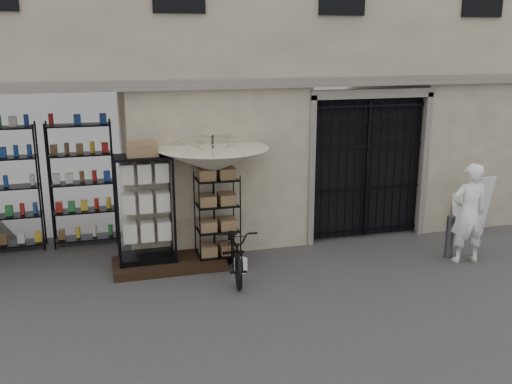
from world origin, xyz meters
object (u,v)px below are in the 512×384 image
object	(u,v)px
market_umbrella	(213,153)
steel_bollard	(450,237)
shopkeeper	(464,261)
display_cabinet	(145,214)
wire_rack	(217,220)
white_bucket	(240,265)
bicycle	(235,275)
easel_sign	(470,203)

from	to	relation	value
market_umbrella	steel_bollard	size ratio (longest dim) A/B	3.49
steel_bollard	shopkeeper	size ratio (longest dim) A/B	0.44
display_cabinet	wire_rack	distance (m)	1.30
market_umbrella	white_bucket	distance (m)	2.06
shopkeeper	white_bucket	bearing A→B (deg)	-3.12
display_cabinet	bicycle	xyz separation A→B (m)	(1.45, -0.77, -1.01)
shopkeeper	display_cabinet	bearing A→B (deg)	-6.92
wire_rack	shopkeeper	size ratio (longest dim) A/B	0.90
easel_sign	wire_rack	bearing A→B (deg)	-176.77
display_cabinet	steel_bollard	size ratio (longest dim) A/B	2.54
white_bucket	shopkeeper	world-z (taller)	white_bucket
white_bucket	bicycle	xyz separation A→B (m)	(-0.12, -0.13, -0.12)
wire_rack	steel_bollard	size ratio (longest dim) A/B	2.07
shopkeeper	steel_bollard	bearing A→B (deg)	-50.57
bicycle	steel_bollard	distance (m)	4.14
market_umbrella	easel_sign	xyz separation A→B (m)	(5.57, 0.16, -1.40)
steel_bollard	shopkeeper	xyz separation A→B (m)	(0.17, -0.26, -0.41)
display_cabinet	market_umbrella	bearing A→B (deg)	11.77
white_bucket	display_cabinet	bearing A→B (deg)	158.07
wire_rack	shopkeeper	distance (m)	4.69
white_bucket	market_umbrella	bearing A→B (deg)	120.25
wire_rack	easel_sign	world-z (taller)	wire_rack
steel_bollard	shopkeeper	bearing A→B (deg)	-56.14
wire_rack	white_bucket	xyz separation A→B (m)	(0.29, -0.56, -0.71)
wire_rack	steel_bollard	xyz separation A→B (m)	(4.28, -0.94, -0.42)
steel_bollard	easel_sign	size ratio (longest dim) A/B	0.64
display_cabinet	shopkeeper	size ratio (longest dim) A/B	1.11
display_cabinet	steel_bollard	bearing A→B (deg)	3.51
market_umbrella	shopkeeper	distance (m)	5.11
easel_sign	steel_bollard	bearing A→B (deg)	-136.31
easel_sign	white_bucket	bearing A→B (deg)	-170.59
display_cabinet	wire_rack	bearing A→B (deg)	10.43
display_cabinet	easel_sign	xyz separation A→B (m)	(6.80, 0.12, -0.35)
white_bucket	easel_sign	xyz separation A→B (m)	(5.23, 0.75, 0.54)
market_umbrella	shopkeeper	size ratio (longest dim) A/B	1.53
white_bucket	bicycle	world-z (taller)	bicycle
market_umbrella	steel_bollard	distance (m)	4.74
easel_sign	display_cabinet	bearing A→B (deg)	-177.79
bicycle	steel_bollard	world-z (taller)	bicycle
white_bucket	steel_bollard	distance (m)	4.02
display_cabinet	easel_sign	bearing A→B (deg)	14.83
white_bucket	steel_bollard	xyz separation A→B (m)	(3.99, -0.38, 0.29)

